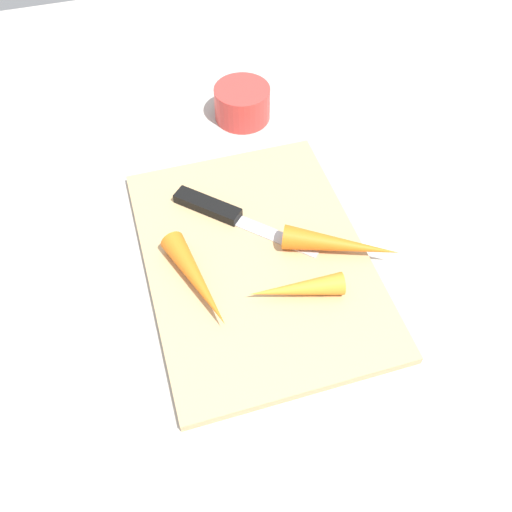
{
  "coord_description": "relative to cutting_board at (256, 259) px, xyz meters",
  "views": [
    {
      "loc": [
        -0.38,
        0.11,
        0.53
      ],
      "look_at": [
        0.0,
        0.0,
        0.01
      ],
      "focal_mm": 38.42,
      "sensor_mm": 36.0,
      "label": 1
    }
  ],
  "objects": [
    {
      "name": "ground_plane",
      "position": [
        0.0,
        0.0,
        -0.01
      ],
      "size": [
        1.4,
        1.4,
        0.0
      ],
      "primitive_type": "plane",
      "color": "#ADA8A0"
    },
    {
      "name": "cutting_board",
      "position": [
        0.0,
        0.0,
        0.0
      ],
      "size": [
        0.36,
        0.26,
        0.01
      ],
      "primitive_type": "cube",
      "color": "tan",
      "rests_on": "ground_plane"
    },
    {
      "name": "knife",
      "position": [
        0.08,
        0.03,
        0.01
      ],
      "size": [
        0.15,
        0.16,
        0.01
      ],
      "rotation": [
        0.0,
        0.0,
        3.94
      ],
      "color": "#B7B7BC",
      "rests_on": "cutting_board"
    },
    {
      "name": "carrot_shortest",
      "position": [
        -0.07,
        -0.03,
        0.02
      ],
      "size": [
        0.04,
        0.11,
        0.03
      ],
      "primitive_type": "cone",
      "rotation": [
        0.0,
        1.57,
        1.42
      ],
      "color": "orange",
      "rests_on": "cutting_board"
    },
    {
      "name": "carrot_longest",
      "position": [
        -0.02,
        -0.1,
        0.02
      ],
      "size": [
        0.09,
        0.14,
        0.03
      ],
      "primitive_type": "cone",
      "rotation": [
        0.0,
        1.57,
        4.25
      ],
      "color": "orange",
      "rests_on": "cutting_board"
    },
    {
      "name": "carrot_medium",
      "position": [
        -0.02,
        0.08,
        0.02
      ],
      "size": [
        0.14,
        0.06,
        0.03
      ],
      "primitive_type": "cone",
      "rotation": [
        0.0,
        1.57,
        3.38
      ],
      "color": "orange",
      "rests_on": "cutting_board"
    },
    {
      "name": "small_bowl",
      "position": [
        0.27,
        -0.06,
        0.02
      ],
      "size": [
        0.08,
        0.08,
        0.05
      ],
      "primitive_type": "cylinder",
      "color": "red",
      "rests_on": "ground_plane"
    }
  ]
}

